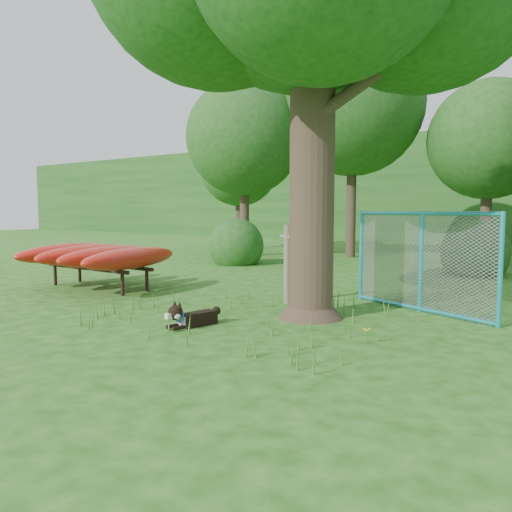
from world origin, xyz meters
The scene contains 13 objects.
ground centered at (0.00, 0.00, 0.00)m, with size 80.00×80.00×0.00m, color #1C5410.
wooden_post centered at (0.00, 2.50, 0.78)m, with size 0.40×0.23×1.48m.
kayak_rack centered at (-4.40, 1.63, 0.74)m, with size 3.16×2.89×0.97m.
husky_dog centered at (-0.17, 0.01, 0.15)m, with size 0.38×0.95×0.43m.
fence_section centered at (2.29, 3.15, 0.87)m, with size 2.76×1.21×2.88m.
wildflower_clump centered at (2.36, 0.62, 0.17)m, with size 0.10×0.09×0.22m.
bg_tree_a centered at (-6.50, 10.00, 4.48)m, with size 4.40×4.40×6.70m.
bg_tree_b centered at (-3.00, 12.00, 5.61)m, with size 5.20×5.20×8.22m.
bg_tree_c centered at (1.50, 13.00, 4.11)m, with size 4.00×4.00×6.12m.
bg_tree_f centered at (-9.00, 13.00, 3.73)m, with size 3.60×3.60×5.55m.
shrub_left centered at (-5.00, 7.50, 0.00)m, with size 1.80×1.80×1.80m, color #1C4D19.
shrub_mid centered at (2.00, 9.00, 0.00)m, with size 1.80×1.80×1.80m, color #1C4D19.
wooded_hillside centered at (0.00, 28.00, 3.00)m, with size 80.00×12.00×6.00m, color #1C4D19.
Camera 1 is at (4.85, -5.44, 1.73)m, focal length 35.00 mm.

